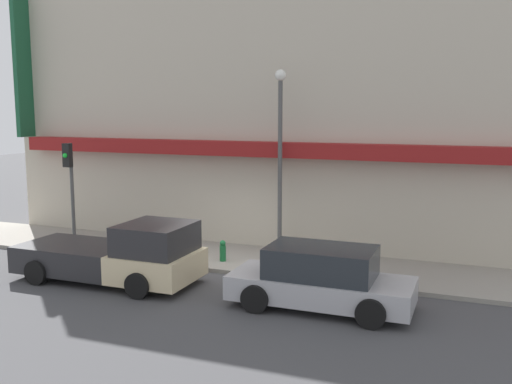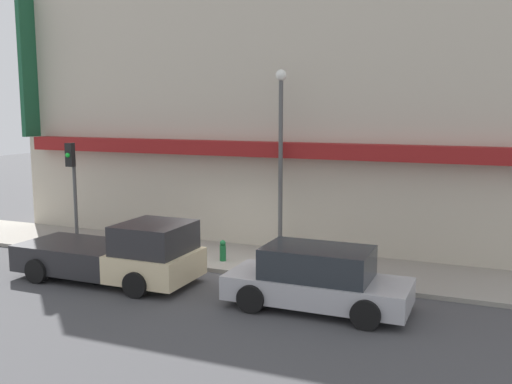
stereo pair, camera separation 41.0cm
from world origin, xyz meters
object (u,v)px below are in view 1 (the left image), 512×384
(pickup_truck, at_px, (119,255))
(street_lamp, at_px, (280,142))
(parked_car, at_px, (321,279))
(traffic_light, at_px, (70,176))
(fire_hydrant, at_px, (223,251))

(pickup_truck, bearing_deg, street_lamp, 52.11)
(parked_car, height_order, traffic_light, traffic_light)
(parked_car, distance_m, street_lamp, 5.67)
(pickup_truck, distance_m, fire_hydrant, 3.36)
(traffic_light, bearing_deg, street_lamp, 13.23)
(street_lamp, bearing_deg, parked_car, -58.74)
(parked_car, relative_size, street_lamp, 0.75)
(street_lamp, relative_size, traffic_light, 1.66)
(parked_car, relative_size, traffic_light, 1.24)
(pickup_truck, bearing_deg, fire_hydrant, 55.72)
(traffic_light, bearing_deg, parked_car, -14.44)
(fire_hydrant, height_order, street_lamp, street_lamp)
(fire_hydrant, bearing_deg, parked_car, -34.82)
(street_lamp, distance_m, traffic_light, 7.27)
(street_lamp, xyz_separation_m, traffic_light, (-6.98, -1.64, -1.22))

